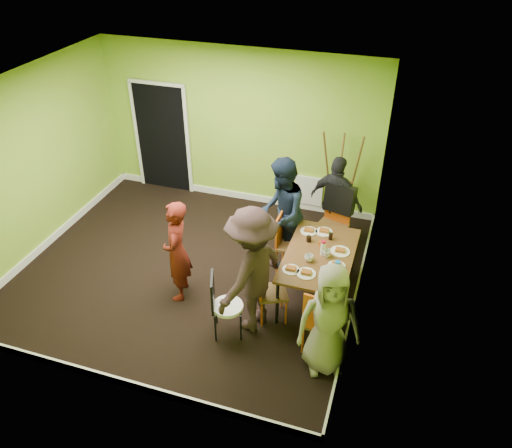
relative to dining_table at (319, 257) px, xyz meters
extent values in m
plane|color=black|center=(-1.94, 0.01, -0.70)|extent=(5.00, 5.00, 0.00)
cube|color=#90B42E|center=(-1.94, 2.26, 0.70)|extent=(5.00, 0.04, 2.80)
cube|color=#90B42E|center=(-1.94, -2.24, 0.70)|extent=(5.00, 0.04, 2.80)
cube|color=#90B42E|center=(-4.44, 0.01, 0.70)|extent=(0.04, 4.50, 2.80)
cube|color=#90B42E|center=(0.56, 0.01, 0.70)|extent=(0.04, 4.50, 2.80)
cube|color=white|center=(-1.94, 0.01, 2.10)|extent=(5.00, 4.50, 0.04)
cube|color=black|center=(-3.44, 2.23, 0.32)|extent=(1.00, 0.05, 2.04)
cube|color=white|center=(-0.64, 2.23, -0.30)|extent=(0.50, 0.04, 0.55)
cylinder|color=black|center=(-0.39, -0.69, -0.34)|extent=(0.04, 0.04, 0.71)
cylinder|color=black|center=(0.39, -0.69, -0.34)|extent=(0.04, 0.04, 0.71)
cylinder|color=black|center=(-0.39, 0.69, -0.34)|extent=(0.04, 0.04, 0.71)
cylinder|color=black|center=(0.39, 0.69, -0.34)|extent=(0.04, 0.04, 0.71)
cube|color=brown|center=(0.00, 0.00, 0.03)|extent=(0.90, 1.50, 0.04)
cylinder|color=orange|center=(-0.68, 0.65, -0.48)|extent=(0.03, 0.03, 0.44)
cylinder|color=orange|center=(-0.68, 0.32, -0.48)|extent=(0.03, 0.03, 0.44)
cylinder|color=orange|center=(-0.35, 0.65, -0.48)|extent=(0.03, 0.03, 0.44)
cylinder|color=orange|center=(-0.35, 0.32, -0.48)|extent=(0.03, 0.03, 0.44)
cube|color=brown|center=(-0.51, 0.48, -0.26)|extent=(0.39, 0.39, 0.04)
cube|color=orange|center=(-0.70, 0.49, 0.01)|extent=(0.03, 0.37, 0.49)
cylinder|color=orange|center=(-0.70, -0.51, -0.48)|extent=(0.02, 0.02, 0.43)
cylinder|color=orange|center=(-0.57, -0.81, -0.48)|extent=(0.02, 0.02, 0.43)
cylinder|color=orange|center=(-0.41, -0.38, -0.48)|extent=(0.02, 0.02, 0.43)
cylinder|color=orange|center=(-0.27, -0.67, -0.48)|extent=(0.02, 0.02, 0.43)
cube|color=brown|center=(-0.49, -0.59, -0.27)|extent=(0.50, 0.50, 0.04)
cube|color=orange|center=(-0.65, -0.67, -0.01)|extent=(0.18, 0.34, 0.47)
cylinder|color=orange|center=(0.21, 1.16, -0.44)|extent=(0.03, 0.03, 0.50)
cylinder|color=orange|center=(-0.16, 1.26, -0.44)|extent=(0.03, 0.03, 0.50)
cylinder|color=orange|center=(0.10, 0.79, -0.44)|extent=(0.03, 0.03, 0.50)
cylinder|color=orange|center=(-0.26, 0.90, -0.44)|extent=(0.03, 0.03, 0.50)
cube|color=brown|center=(-0.03, 1.03, -0.19)|extent=(0.55, 0.55, 0.04)
cube|color=orange|center=(0.03, 1.23, 0.11)|extent=(0.42, 0.15, 0.56)
cylinder|color=orange|center=(0.05, -1.09, -0.47)|extent=(0.03, 0.03, 0.46)
cylinder|color=orange|center=(0.40, -1.13, -0.47)|extent=(0.03, 0.03, 0.46)
cylinder|color=orange|center=(0.09, -0.75, -0.47)|extent=(0.03, 0.03, 0.46)
cylinder|color=orange|center=(0.44, -0.78, -0.47)|extent=(0.03, 0.03, 0.46)
cube|color=brown|center=(0.25, -0.94, -0.24)|extent=(0.45, 0.45, 0.04)
cube|color=orange|center=(0.22, -1.13, 0.04)|extent=(0.39, 0.07, 0.51)
cylinder|color=black|center=(-1.16, -0.93, -0.48)|extent=(0.02, 0.02, 0.43)
cylinder|color=black|center=(-1.05, -1.24, -0.48)|extent=(0.02, 0.02, 0.43)
cylinder|color=black|center=(-0.85, -0.82, -0.48)|extent=(0.02, 0.02, 0.43)
cylinder|color=black|center=(-0.74, -1.13, -0.48)|extent=(0.02, 0.02, 0.43)
cylinder|color=white|center=(-0.95, -1.03, -0.26)|extent=(0.40, 0.40, 0.05)
cube|color=black|center=(-1.12, -1.09, -0.01)|extent=(0.15, 0.35, 0.47)
cylinder|color=brown|center=(-0.31, 2.11, 0.14)|extent=(0.24, 0.39, 1.68)
cylinder|color=brown|center=(0.13, 2.11, 0.14)|extent=(0.24, 0.39, 1.68)
cylinder|color=brown|center=(-0.09, 1.86, 0.14)|extent=(0.04, 0.38, 1.64)
cube|color=brown|center=(-0.09, 2.06, 0.09)|extent=(0.45, 0.04, 0.04)
cylinder|color=white|center=(-0.26, 0.48, 0.06)|extent=(0.25, 0.25, 0.01)
cylinder|color=white|center=(-0.29, -0.45, 0.06)|extent=(0.23, 0.23, 0.01)
cylinder|color=white|center=(-0.05, 0.53, 0.06)|extent=(0.25, 0.25, 0.01)
cylinder|color=white|center=(-0.08, -0.47, 0.06)|extent=(0.25, 0.25, 0.01)
cylinder|color=white|center=(0.25, 0.13, 0.06)|extent=(0.27, 0.27, 0.01)
cylinder|color=white|center=(0.26, -0.20, 0.06)|extent=(0.24, 0.24, 0.01)
cylinder|color=white|center=(0.04, 0.00, 0.15)|extent=(0.07, 0.07, 0.19)
cylinder|color=blue|center=(0.29, -0.32, 0.14)|extent=(0.07, 0.07, 0.18)
cylinder|color=orange|center=(-0.04, 0.18, 0.09)|extent=(0.03, 0.03, 0.07)
cylinder|color=black|center=(-0.21, 0.24, 0.10)|extent=(0.07, 0.07, 0.08)
cylinder|color=black|center=(0.07, 0.38, 0.11)|extent=(0.06, 0.06, 0.10)
cylinder|color=black|center=(0.14, -0.42, 0.10)|extent=(0.07, 0.07, 0.10)
imported|color=white|center=(-0.11, -0.19, 0.10)|extent=(0.12, 0.12, 0.09)
imported|color=white|center=(0.10, -0.03, 0.11)|extent=(0.11, 0.11, 0.10)
imported|color=#58150F|center=(-1.86, -0.55, 0.06)|extent=(0.50, 0.63, 1.51)
imported|color=black|center=(-0.72, 0.65, 0.17)|extent=(0.82, 0.96, 1.73)
imported|color=#2E1F1F|center=(-0.71, -0.79, 0.19)|extent=(1.01, 1.30, 1.78)
imported|color=black|center=(-0.03, 1.39, 0.07)|extent=(0.97, 0.64, 1.53)
imported|color=gray|center=(0.36, -1.20, 0.06)|extent=(0.85, 0.70, 1.50)
camera|label=1|loc=(0.83, -5.37, 4.13)|focal=35.00mm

